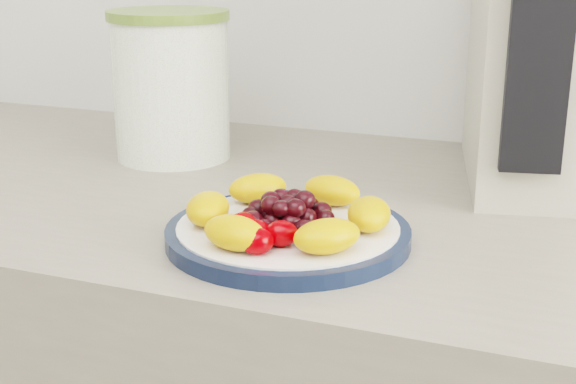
% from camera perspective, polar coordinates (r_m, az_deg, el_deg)
% --- Properties ---
extents(plate_rim, '(0.23, 0.23, 0.01)m').
position_cam_1_polar(plate_rim, '(0.77, 0.00, -3.03)').
color(plate_rim, '#101C36').
rests_on(plate_rim, counter).
extents(plate_face, '(0.21, 0.21, 0.02)m').
position_cam_1_polar(plate_face, '(0.77, 0.00, -2.96)').
color(plate_face, white).
rests_on(plate_face, counter).
extents(canister, '(0.15, 0.15, 0.18)m').
position_cam_1_polar(canister, '(1.06, -8.30, 7.19)').
color(canister, '#557323').
rests_on(canister, counter).
extents(canister_lid, '(0.16, 0.16, 0.01)m').
position_cam_1_polar(canister_lid, '(1.04, -8.53, 12.34)').
color(canister_lid, olive).
rests_on(canister_lid, canister).
extents(appliance_body, '(0.26, 0.32, 0.35)m').
position_cam_1_polar(appliance_body, '(0.98, 19.32, 10.81)').
color(appliance_body, '#B3AD9B').
rests_on(appliance_body, counter).
extents(appliance_panel, '(0.06, 0.03, 0.26)m').
position_cam_1_polar(appliance_panel, '(0.83, 17.53, 10.23)').
color(appliance_panel, black).
rests_on(appliance_panel, appliance_body).
extents(fruit_plate, '(0.20, 0.20, 0.03)m').
position_cam_1_polar(fruit_plate, '(0.75, -0.22, -1.48)').
color(fruit_plate, orange).
rests_on(fruit_plate, plate_face).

